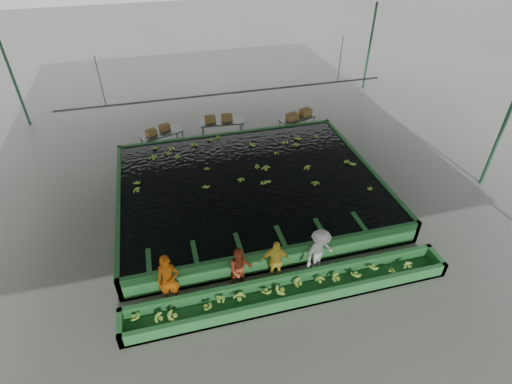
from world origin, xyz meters
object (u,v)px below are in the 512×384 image
object	(u,v)px
worker_a	(169,280)
worker_b	(240,269)
box_stack_left	(158,132)
box_stack_right	(299,117)
packing_table_mid	(222,130)
sorting_trough	(291,291)
packing_table_left	(163,141)
box_stack_mid	(219,121)
packing_table_right	(297,125)
worker_c	(275,261)
worker_d	(320,251)
flotation_tank	(250,189)

from	to	relation	value
worker_a	worker_b	size ratio (longest dim) A/B	1.16
box_stack_left	box_stack_right	xyz separation A→B (m)	(6.91, -0.11, -0.05)
worker_a	packing_table_mid	distance (m)	9.96
sorting_trough	packing_table_left	bearing A→B (deg)	107.17
sorting_trough	box_stack_mid	xyz separation A→B (m)	(-0.26, 10.21, 0.71)
packing_table_mid	box_stack_left	world-z (taller)	box_stack_left
worker_a	packing_table_right	size ratio (longest dim) A/B	0.95
sorting_trough	packing_table_right	distance (m)	10.42
worker_a	box_stack_left	xyz separation A→B (m)	(0.31, 9.12, 0.01)
box_stack_mid	box_stack_left	bearing A→B (deg)	-174.36
box_stack_mid	worker_a	bearing A→B (deg)	-108.92
worker_b	worker_c	distance (m)	1.10
worker_d	box_stack_mid	bearing A→B (deg)	74.89
sorting_trough	worker_b	world-z (taller)	worker_b
packing_table_mid	flotation_tank	bearing A→B (deg)	-88.74
sorting_trough	packing_table_mid	distance (m)	10.16
worker_c	packing_table_left	xyz separation A→B (m)	(-2.77, 9.02, -0.34)
worker_d	worker_a	bearing A→B (deg)	156.22
worker_b	box_stack_left	size ratio (longest dim) A/B	1.29
worker_a	packing_table_left	xyz separation A→B (m)	(0.45, 9.02, -0.44)
box_stack_left	packing_table_right	bearing A→B (deg)	-1.35
sorting_trough	packing_table_left	world-z (taller)	packing_table_left
box_stack_left	sorting_trough	bearing A→B (deg)	-72.29
packing_table_mid	box_stack_right	distance (m)	3.88
sorting_trough	box_stack_right	xyz separation A→B (m)	(3.74, 9.81, 0.60)
packing_table_right	worker_d	bearing A→B (deg)	-105.35
worker_b	worker_a	bearing A→B (deg)	-177.23
packing_table_left	box_stack_mid	world-z (taller)	box_stack_mid
packing_table_mid	worker_d	bearing A→B (deg)	-82.16
sorting_trough	worker_b	bearing A→B (deg)	149.56
flotation_tank	box_stack_left	xyz separation A→B (m)	(-3.17, 4.82, 0.44)
worker_c	box_stack_mid	distance (m)	9.41
sorting_trough	worker_d	distance (m)	1.54
worker_b	box_stack_right	size ratio (longest dim) A/B	1.06
box_stack_left	box_stack_mid	size ratio (longest dim) A/B	0.89
worker_a	worker_d	world-z (taller)	worker_a
packing_table_left	box_stack_mid	bearing A→B (deg)	7.93
worker_b	packing_table_mid	size ratio (longest dim) A/B	0.72
worker_a	box_stack_left	size ratio (longest dim) A/B	1.49
worker_d	box_stack_left	xyz separation A→B (m)	(-4.35, 9.12, 0.06)
flotation_tank	box_stack_mid	world-z (taller)	box_stack_mid
packing_table_mid	box_stack_right	world-z (taller)	box_stack_right
box_stack_mid	flotation_tank	bearing A→B (deg)	-87.13
sorting_trough	packing_table_mid	bearing A→B (deg)	90.63
packing_table_right	worker_c	bearing A→B (deg)	-113.51
flotation_tank	worker_b	bearing A→B (deg)	-107.57
box_stack_right	box_stack_left	bearing A→B (deg)	179.08
sorting_trough	worker_a	world-z (taller)	worker_a
box_stack_mid	sorting_trough	bearing A→B (deg)	-88.56
worker_d	packing_table_mid	size ratio (longest dim) A/B	0.79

